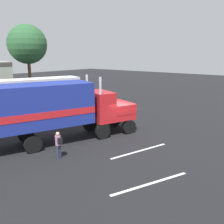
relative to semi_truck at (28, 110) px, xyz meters
The scene contains 7 objects.
ground_plane 6.77m from the semi_truck, 24.26° to the right, with size 120.00×120.00×0.00m, color black.
lane_stripe_near 7.64m from the semi_truck, 57.51° to the right, with size 4.40×0.16×0.01m, color silver.
lane_stripe_mid 9.02m from the semi_truck, 84.23° to the right, with size 4.40×0.16×0.01m, color silver.
semi_truck is the anchor object (origin of this frame).
person_bystander 3.34m from the semi_truck, 90.50° to the right, with size 0.34×0.46×1.63m.
parked_bus 11.60m from the semi_truck, 56.92° to the left, with size 11.26×5.70×3.40m.
tree_left 21.79m from the semi_truck, 57.00° to the left, with size 5.52×5.52×10.14m.
Camera 1 is at (-14.01, -11.01, 6.03)m, focal length 38.21 mm.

